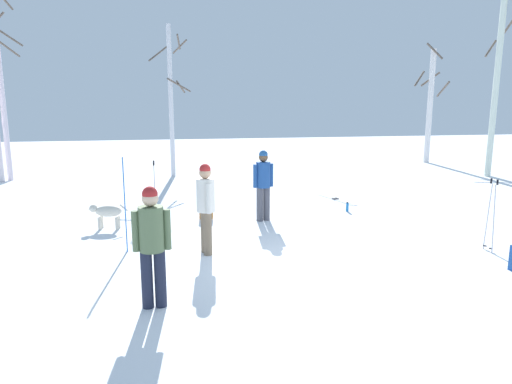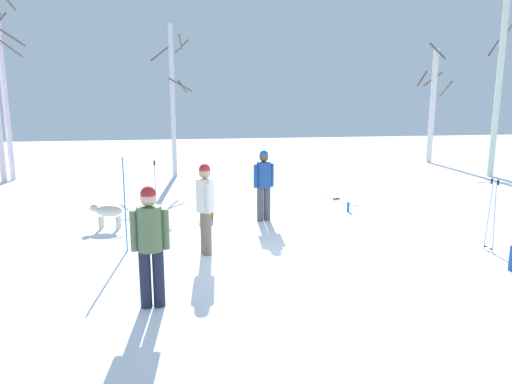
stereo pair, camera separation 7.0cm
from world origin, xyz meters
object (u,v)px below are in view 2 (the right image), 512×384
ski_poles_0 (492,213)px  person_0 (205,203)px  birch_tree_5 (500,76)px  backpack_1 (207,211)px  birch_tree_6 (433,104)px  person_2 (150,239)px  person_1 (264,181)px  dog (107,212)px  ski_pair_planted_0 (125,205)px  ski_poles_1 (155,189)px  ski_pair_lying_1 (337,200)px  birch_tree_4 (173,98)px  birch_tree_3 (4,92)px  water_bottle_0 (348,207)px

ski_poles_0 → person_0: bearing=170.3°
birch_tree_5 → backpack_1: bearing=-158.2°
birch_tree_5 → birch_tree_6: birch_tree_5 is taller
person_2 → backpack_1: 5.00m
person_0 → ski_poles_0: (5.35, -0.92, -0.23)m
person_1 → ski_poles_0: size_ratio=1.22×
dog → ski_pair_planted_0: 1.88m
ski_poles_0 → backpack_1: (-5.12, 3.54, -0.54)m
person_1 → birch_tree_6: 13.98m
ski_poles_1 → backpack_1: 1.35m
person_0 → birch_tree_5: 14.05m
ski_pair_lying_1 → birch_tree_6: size_ratio=0.32×
dog → ski_pair_lying_1: dog is taller
ski_pair_lying_1 → birch_tree_4: birch_tree_4 is taller
person_1 → dog: person_1 is taller
ski_poles_0 → ski_poles_1: ski_poles_1 is taller
ski_pair_planted_0 → ski_pair_lying_1: ski_pair_planted_0 is taller
person_1 → birch_tree_6: (10.17, 9.42, 1.81)m
person_0 → birch_tree_6: (11.75, 11.64, 1.81)m
birch_tree_3 → birch_tree_4: 5.99m
person_2 → birch_tree_4: bearing=87.3°
person_0 → birch_tree_6: birch_tree_6 is taller
ski_poles_0 → backpack_1: 6.24m
person_0 → backpack_1: (0.23, 2.62, -0.77)m
birch_tree_4 → birch_tree_3: bearing=178.5°
person_2 → ski_poles_0: bearing=11.4°
person_2 → birch_tree_3: bearing=114.2°
person_1 → birch_tree_5: 11.65m
birch_tree_4 → birch_tree_6: (12.13, 1.90, -0.21)m
ski_poles_1 → birch_tree_4: birch_tree_4 is taller
ski_pair_planted_0 → birch_tree_4: 9.56m
person_2 → ski_poles_1: bearing=90.6°
ski_pair_lying_1 → birch_tree_5: birch_tree_5 is taller
person_0 → birch_tree_4: 9.95m
ski_pair_planted_0 → dog: bearing=108.1°
person_2 → ski_pair_planted_0: size_ratio=0.94×
ski_pair_lying_1 → water_bottle_0: water_bottle_0 is taller
ski_pair_lying_1 → ski_poles_0: bearing=-77.5°
ski_poles_0 → backpack_1: bearing=145.3°
person_2 → ski_poles_0: person_2 is taller
person_2 → dog: 4.54m
birch_tree_5 → birch_tree_4: bearing=168.2°
person_0 → birch_tree_3: bearing=122.8°
backpack_1 → birch_tree_4: size_ratio=0.08×
ski_poles_1 → backpack_1: (1.21, -0.17, -0.56)m
person_2 → birch_tree_5: bearing=36.6°
water_bottle_0 → birch_tree_4: bearing=121.7°
ski_pair_lying_1 → ski_poles_1: 5.44m
birch_tree_3 → birch_tree_6: size_ratio=1.09×
person_1 → birch_tree_5: birch_tree_5 is taller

